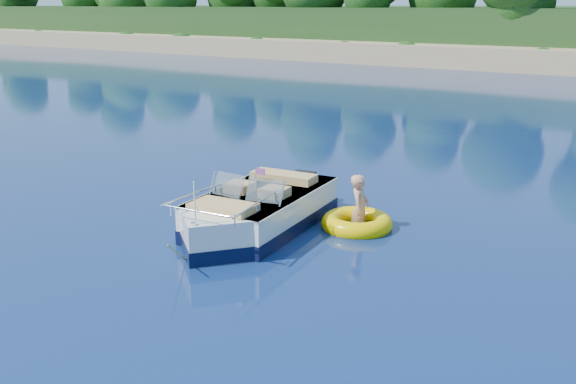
# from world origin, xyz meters

# --- Properties ---
(ground) EXTENTS (160.00, 160.00, 0.00)m
(ground) POSITION_xyz_m (0.00, 0.00, 0.00)
(ground) COLOR #0A184A
(ground) RESTS_ON ground
(motorboat) EXTENTS (2.12, 5.03, 1.67)m
(motorboat) POSITION_xyz_m (-2.96, 0.83, 0.32)
(motorboat) COLOR silver
(motorboat) RESTS_ON ground
(tow_tube) EXTENTS (1.78, 1.78, 0.38)m
(tow_tube) POSITION_xyz_m (-1.37, 2.12, 0.10)
(tow_tube) COLOR #F9CF00
(tow_tube) RESTS_ON ground
(boy) EXTENTS (0.58, 0.87, 1.57)m
(boy) POSITION_xyz_m (-1.36, 2.22, 0.00)
(boy) COLOR tan
(boy) RESTS_ON ground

